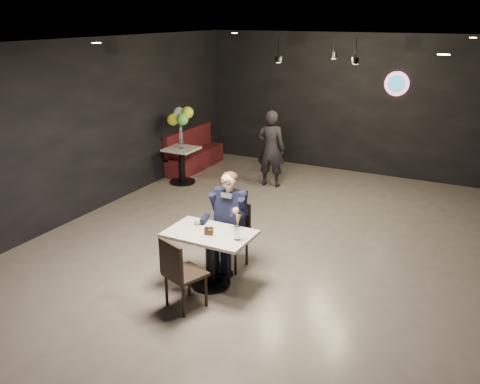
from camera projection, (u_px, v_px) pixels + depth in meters
The scene contains 17 objects.
floor at pixel (272, 248), 7.71m from camera, with size 9.00×9.00×0.00m, color gray.
wall_sign at pixel (397, 84), 10.45m from camera, with size 0.50×0.06×0.50m, color pink, non-canonical shape.
pendant_lights at pixel (324, 45), 8.43m from camera, with size 1.40×1.20×0.36m, color black.
main_table at pixel (210, 259), 6.56m from camera, with size 1.10×0.70×0.75m, color white.
chair_far at pixel (230, 237), 6.99m from camera, with size 0.42×0.46×0.92m, color black.
chair_near at pixel (186, 272), 6.05m from camera, with size 0.42×0.46×0.92m, color black.
seated_man at pixel (230, 220), 6.91m from camera, with size 0.60×0.80×1.44m, color black.
dessert_plate at pixel (208, 234), 6.38m from camera, with size 0.23×0.23×0.01m, color white.
cake_slice at pixel (209, 231), 6.34m from camera, with size 0.11×0.09×0.07m, color black.
mint_leaf at pixel (210, 230), 6.29m from camera, with size 0.06×0.04×0.01m, color #2C892E.
sundae_glass at pixel (237, 233), 6.20m from camera, with size 0.08×0.08×0.18m, color silver.
wafer_cone at pixel (238, 220), 6.15m from camera, with size 0.07×0.07×0.14m, color tan.
booth_bench at pixel (195, 149), 11.51m from camera, with size 0.45×1.81×0.91m, color #4E101C.
side_table at pixel (182, 165), 10.57m from camera, with size 0.62×0.62×0.77m, color white.
balloon_vase at pixel (181, 144), 10.42m from camera, with size 0.11×0.11×0.16m, color silver.
balloon_bunch at pixel (180, 124), 10.28m from camera, with size 0.44×0.44×0.72m, color yellow.
passerby at pixel (271, 149), 10.26m from camera, with size 0.57×0.38×1.57m, color black.
Camera 1 is at (2.76, -6.43, 3.38)m, focal length 38.00 mm.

